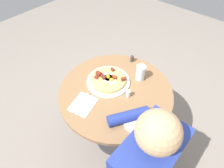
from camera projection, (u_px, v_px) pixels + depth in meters
ground_plane at (115, 137)px, 1.84m from camera, size 6.00×6.00×0.00m
dining_table at (115, 104)px, 1.44m from camera, size 0.80×0.80×0.71m
pizza_plate at (108, 81)px, 1.37m from camera, size 0.32×0.32×0.01m
breakfast_pizza at (108, 79)px, 1.36m from camera, size 0.26×0.26×0.05m
bread_plate at (136, 122)px, 1.14m from camera, size 0.16×0.16×0.01m
napkin at (83, 104)px, 1.24m from camera, size 0.20×0.18×0.00m
fork at (85, 105)px, 1.23m from camera, size 0.18×0.06×0.00m
knife at (81, 103)px, 1.24m from camera, size 0.18×0.06×0.00m
water_glass at (140, 73)px, 1.36m from camera, size 0.07×0.07×0.12m
salt_shaker at (128, 94)px, 1.26m from camera, size 0.03×0.03×0.06m
pepper_shaker at (132, 59)px, 1.52m from camera, size 0.03×0.03×0.05m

